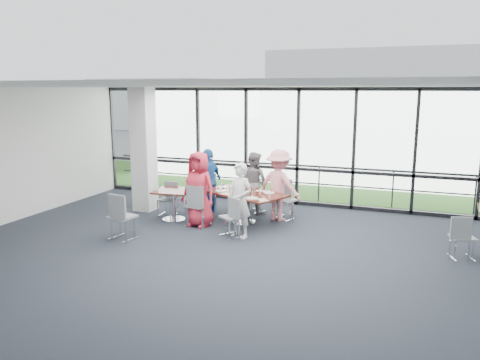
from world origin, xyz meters
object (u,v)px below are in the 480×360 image
(chair_main_nr, at_px, (232,217))
(chair_spare_la, at_px, (122,217))
(side_table_left, at_px, (173,195))
(diner_end, at_px, (209,181))
(main_table, at_px, (244,197))
(chair_spare_r, at_px, (463,237))
(chair_main_fl, at_px, (255,196))
(diner_near_right, at_px, (240,200))
(diner_near_left, at_px, (199,189))
(structural_column, at_px, (144,150))
(chair_main_fr, at_px, (285,200))
(diner_far_right, at_px, (279,185))
(chair_main_end, at_px, (200,194))
(diner_far_left, at_px, (254,183))
(chair_main_nl, at_px, (198,205))
(chair_spare_lb, at_px, (168,199))

(chair_main_nr, relative_size, chair_spare_la, 0.89)
(side_table_left, bearing_deg, diner_end, 59.21)
(main_table, xyz_separation_m, chair_spare_r, (4.66, -0.81, -0.21))
(main_table, xyz_separation_m, diner_end, (-1.16, 0.53, 0.21))
(main_table, xyz_separation_m, chair_main_fl, (-0.10, 1.10, -0.21))
(chair_spare_r, bearing_deg, diner_near_right, 164.90)
(diner_near_left, relative_size, diner_near_right, 1.08)
(structural_column, xyz_separation_m, chair_spare_la, (0.89, -2.33, -1.11))
(diner_end, xyz_separation_m, chair_main_fr, (1.97, 0.15, -0.36))
(main_table, height_order, side_table_left, same)
(diner_near_right, distance_m, chair_main_fl, 2.22)
(diner_near_left, relative_size, diner_far_right, 1.01)
(structural_column, height_order, diner_near_right, structural_column)
(chair_main_fl, xyz_separation_m, chair_main_end, (-1.31, -0.56, 0.06))
(main_table, relative_size, chair_main_end, 2.32)
(diner_near_right, xyz_separation_m, diner_far_right, (0.41, 1.59, 0.06))
(chair_main_nr, xyz_separation_m, chair_main_end, (-1.53, 1.63, 0.04))
(diner_end, distance_m, chair_main_fl, 1.27)
(chair_spare_la, bearing_deg, structural_column, 122.22)
(diner_near_left, relative_size, chair_spare_la, 1.77)
(main_table, bearing_deg, diner_far_left, 120.07)
(chair_main_nr, relative_size, chair_main_end, 0.91)
(side_table_left, distance_m, diner_near_left, 0.86)
(diner_far_right, bearing_deg, diner_near_right, 93.16)
(diner_far_left, bearing_deg, diner_near_right, 120.22)
(side_table_left, bearing_deg, chair_main_nl, -16.31)
(chair_main_nr, xyz_separation_m, chair_main_fl, (-0.22, 2.19, -0.02))
(diner_far_left, xyz_separation_m, chair_main_nr, (0.22, -2.07, -0.35))
(diner_far_right, distance_m, chair_spare_la, 3.76)
(diner_end, height_order, chair_main_fr, diner_end)
(chair_spare_lb, bearing_deg, side_table_left, 133.88)
(structural_column, relative_size, main_table, 1.43)
(chair_main_nr, bearing_deg, diner_near_right, 47.15)
(structural_column, height_order, chair_spare_r, structural_column)
(diner_far_left, height_order, chair_spare_lb, diner_far_left)
(chair_spare_lb, bearing_deg, diner_near_right, 153.94)
(diner_far_left, relative_size, chair_main_fr, 1.67)
(diner_near_right, bearing_deg, diner_end, 149.71)
(chair_main_fr, xyz_separation_m, chair_spare_lb, (-2.87, -0.71, -0.07))
(diner_far_left, relative_size, chair_main_fl, 1.88)
(chair_main_nl, height_order, chair_spare_la, chair_spare_la)
(chair_spare_la, bearing_deg, diner_end, 83.60)
(structural_column, xyz_separation_m, chair_main_nr, (3.00, -1.34, -1.16))
(chair_main_fr, relative_size, chair_main_end, 0.99)
(diner_near_right, distance_m, chair_main_end, 2.35)
(chair_main_nl, bearing_deg, chair_main_fl, 73.41)
(diner_end, bearing_deg, side_table_left, -21.91)
(side_table_left, relative_size, diner_near_left, 0.55)
(diner_near_left, xyz_separation_m, chair_spare_r, (5.56, -0.21, -0.46))
(diner_far_right, bearing_deg, chair_main_fr, -112.52)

